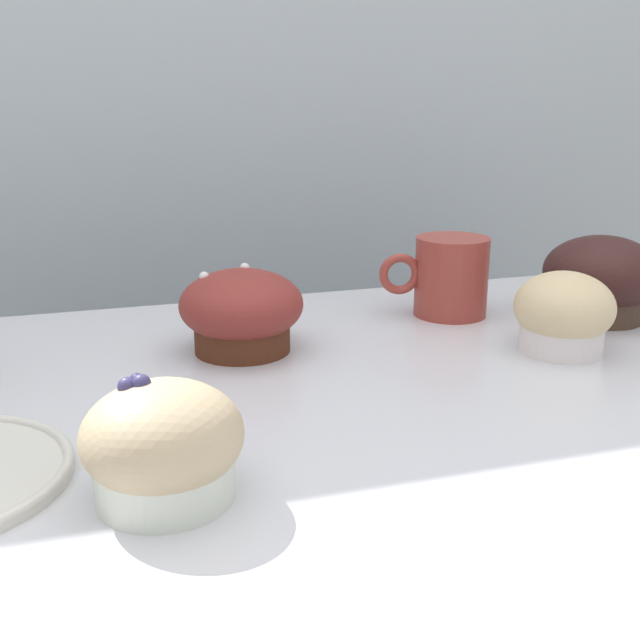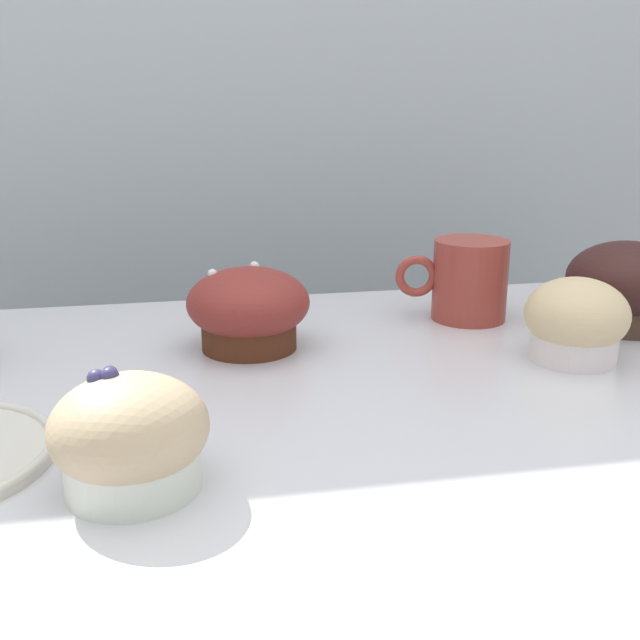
{
  "view_description": "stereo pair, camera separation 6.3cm",
  "coord_description": "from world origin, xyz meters",
  "views": [
    {
      "loc": [
        -0.16,
        -0.51,
        1.15
      ],
      "look_at": [
        0.01,
        0.07,
        0.97
      ],
      "focal_mm": 42.0,
      "sensor_mm": 36.0,
      "label": 1
    },
    {
      "loc": [
        -0.1,
        -0.53,
        1.15
      ],
      "look_at": [
        0.01,
        0.07,
        0.97
      ],
      "focal_mm": 42.0,
      "sensor_mm": 36.0,
      "label": 2
    }
  ],
  "objects": [
    {
      "name": "muffin_front_left",
      "position": [
        -0.04,
        0.14,
        0.96
      ],
      "size": [
        0.11,
        0.11,
        0.08
      ],
      "color": "#4F2615",
      "rests_on": "display_counter"
    },
    {
      "name": "coffee_cup",
      "position": [
        0.2,
        0.19,
        0.97
      ],
      "size": [
        0.12,
        0.08,
        0.08
      ],
      "color": "#99382D",
      "rests_on": "display_counter"
    },
    {
      "name": "muffin_back_left",
      "position": [
        0.34,
        0.13,
        0.97
      ],
      "size": [
        0.12,
        0.12,
        0.09
      ],
      "color": "#443023",
      "rests_on": "display_counter"
    },
    {
      "name": "wall_back",
      "position": [
        0.0,
        0.6,
        0.9
      ],
      "size": [
        3.2,
        0.1,
        1.8
      ],
      "primitive_type": "cube",
      "color": "#A8B2B7",
      "rests_on": "ground"
    },
    {
      "name": "muffin_front_center",
      "position": [
        -0.13,
        -0.11,
        0.96
      ],
      "size": [
        0.09,
        0.09,
        0.08
      ],
      "color": "silver",
      "rests_on": "display_counter"
    },
    {
      "name": "muffin_front_right",
      "position": [
        0.24,
        0.05,
        0.96
      ],
      "size": [
        0.09,
        0.09,
        0.08
      ],
      "color": "white",
      "rests_on": "display_counter"
    }
  ]
}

